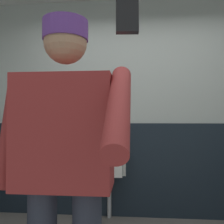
% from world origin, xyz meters
% --- Properties ---
extents(wall_back, '(4.87, 0.12, 2.72)m').
position_xyz_m(wall_back, '(0.00, 1.61, 1.36)').
color(wall_back, silver).
rests_on(wall_back, ground_plane).
extents(wainscot_band_back, '(4.27, 0.03, 1.15)m').
position_xyz_m(wainscot_band_back, '(0.00, 1.54, 0.57)').
color(wainscot_band_back, '#19232D').
rests_on(wainscot_band_back, ground_plane).
extents(urinal_solo, '(0.40, 0.34, 1.24)m').
position_xyz_m(urinal_solo, '(-0.31, 1.39, 0.78)').
color(urinal_solo, white).
rests_on(urinal_solo, ground_plane).
extents(person, '(0.68, 0.60, 1.68)m').
position_xyz_m(person, '(-0.35, -0.32, 0.99)').
color(person, '#2D3342').
rests_on(person, ground_plane).
extents(cell_phone, '(0.06, 0.03, 0.11)m').
position_xyz_m(cell_phone, '(-0.04, -0.82, 1.48)').
color(cell_phone, black).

